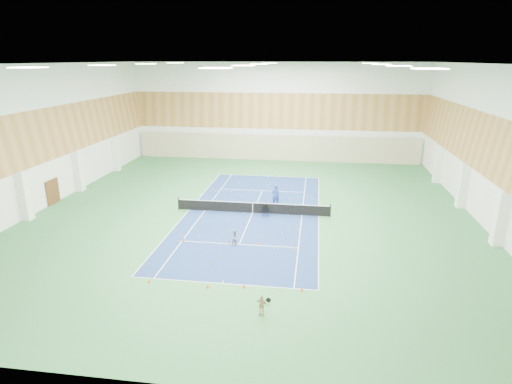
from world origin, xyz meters
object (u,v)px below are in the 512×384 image
(child_court, at_px, (235,238))
(tennis_net, at_px, (253,207))
(coach, at_px, (276,195))
(ball_cart, at_px, (265,211))
(child_apron, at_px, (261,305))

(child_court, bearing_deg, tennis_net, 54.42)
(coach, height_order, ball_cart, coach)
(child_court, relative_size, child_apron, 1.03)
(child_court, relative_size, ball_cart, 1.29)
(child_apron, bearing_deg, tennis_net, 118.59)
(tennis_net, bearing_deg, ball_cart, -28.17)
(ball_cart, bearing_deg, child_apron, -105.61)
(child_apron, bearing_deg, coach, 111.53)
(coach, relative_size, child_court, 1.69)
(tennis_net, bearing_deg, coach, 52.02)
(coach, distance_m, ball_cart, 2.90)
(ball_cart, bearing_deg, tennis_net, 130.13)
(coach, xyz_separation_m, child_court, (-1.94, -8.73, -0.39))
(child_apron, bearing_deg, ball_cart, 114.54)
(tennis_net, height_order, coach, coach)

